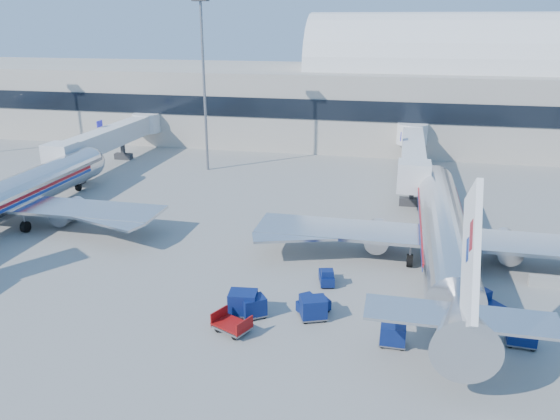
% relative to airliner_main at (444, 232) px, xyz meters
% --- Properties ---
extents(ground, '(260.00, 260.00, 0.00)m').
position_rel_airliner_main_xyz_m(ground, '(-10.00, -4.51, -2.93)').
color(ground, gray).
rests_on(ground, ground).
extents(terminal, '(170.00, 28.15, 21.00)m').
position_rel_airliner_main_xyz_m(terminal, '(-23.60, 51.46, 4.60)').
color(terminal, '#B2AA9E').
rests_on(terminal, ground).
extents(airliner_main, '(32.00, 37.26, 12.07)m').
position_rel_airliner_main_xyz_m(airliner_main, '(0.00, 0.00, 0.00)').
color(airliner_main, silver).
rests_on(airliner_main, ground).
extents(airliner_mid, '(32.00, 37.26, 12.07)m').
position_rel_airliner_main_xyz_m(airliner_mid, '(-42.00, 0.00, 0.00)').
color(airliner_mid, silver).
rests_on(airliner_mid, ground).
extents(jetbridge_near, '(4.40, 27.50, 6.25)m').
position_rel_airliner_main_xyz_m(jetbridge_near, '(-2.40, 26.30, 1.00)').
color(jetbridge_near, silver).
rests_on(jetbridge_near, ground).
extents(jetbridge_mid, '(4.40, 27.50, 6.25)m').
position_rel_airliner_main_xyz_m(jetbridge_mid, '(-44.40, 26.30, 1.00)').
color(jetbridge_mid, silver).
rests_on(jetbridge_mid, ground).
extents(mast_west, '(2.00, 1.20, 22.60)m').
position_rel_airliner_main_xyz_m(mast_west, '(-30.00, 25.49, 11.87)').
color(mast_west, slate).
rests_on(mast_west, ground).
extents(barrier_near, '(3.00, 0.55, 0.90)m').
position_rel_airliner_main_xyz_m(barrier_near, '(8.00, -2.51, -2.48)').
color(barrier_near, '#9E9E96').
rests_on(barrier_near, ground).
extents(tug_lead, '(2.50, 2.32, 1.49)m').
position_rel_airliner_main_xyz_m(tug_lead, '(-9.38, -10.41, -2.25)').
color(tug_lead, '#0A184E').
rests_on(tug_lead, ground).
extents(tug_right, '(2.59, 2.75, 1.65)m').
position_rel_airliner_main_xyz_m(tug_right, '(2.59, -7.87, -2.18)').
color(tug_right, '#0A184E').
rests_on(tug_right, ground).
extents(tug_left, '(1.55, 2.34, 1.40)m').
position_rel_airliner_main_xyz_m(tug_left, '(-9.00, -5.77, -2.29)').
color(tug_left, '#0A184E').
rests_on(tug_left, ground).
extents(cart_train_a, '(2.21, 1.97, 1.61)m').
position_rel_airliner_main_xyz_m(cart_train_a, '(-9.16, -11.25, -2.07)').
color(cart_train_a, '#0A184E').
rests_on(cart_train_a, ground).
extents(cart_train_b, '(2.15, 2.06, 1.51)m').
position_rel_airliner_main_xyz_m(cart_train_b, '(-13.30, -11.84, -2.12)').
color(cart_train_b, '#0A184E').
rests_on(cart_train_b, ground).
extents(cart_train_c, '(2.20, 1.77, 1.80)m').
position_rel_airliner_main_xyz_m(cart_train_c, '(-14.07, -11.78, -1.97)').
color(cart_train_c, '#0A184E').
rests_on(cart_train_c, ground).
extents(cart_solo_near, '(1.68, 1.29, 1.47)m').
position_rel_airliner_main_xyz_m(cart_solo_near, '(-3.69, -13.36, -2.14)').
color(cart_solo_near, '#0A184E').
rests_on(cart_solo_near, ground).
extents(cart_solo_far, '(1.94, 1.53, 1.63)m').
position_rel_airliner_main_xyz_m(cart_solo_far, '(4.33, -11.54, -2.05)').
color(cart_solo_far, '#0A184E').
rests_on(cart_solo_far, ground).
extents(cart_open_red, '(2.86, 2.52, 0.64)m').
position_rel_airliner_main_xyz_m(cart_open_red, '(-14.16, -14.08, -2.47)').
color(cart_open_red, slate).
rests_on(cart_open_red, ground).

